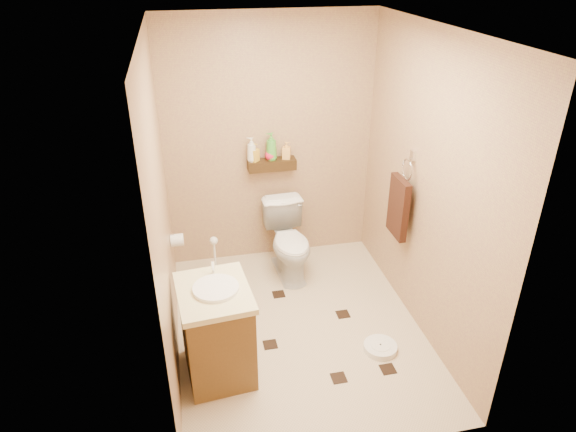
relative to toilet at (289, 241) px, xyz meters
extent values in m
plane|color=beige|center=(-0.10, -0.83, -0.35)|extent=(2.50, 2.50, 0.00)
cube|color=#A0755B|center=(-0.10, 0.42, 0.85)|extent=(2.00, 0.04, 2.40)
cube|color=#A0755B|center=(-0.10, -2.08, 0.85)|extent=(2.00, 0.04, 2.40)
cube|color=#A0755B|center=(-1.10, -0.83, 0.85)|extent=(0.04, 2.50, 2.40)
cube|color=#A0755B|center=(0.90, -0.83, 0.85)|extent=(0.04, 2.50, 2.40)
cube|color=silver|center=(-0.10, -0.83, 2.05)|extent=(2.00, 2.50, 0.02)
cube|color=#34210E|center=(-0.10, 0.34, 0.67)|extent=(0.46, 0.14, 0.10)
cube|color=black|center=(-0.37, -0.99, -0.35)|extent=(0.11, 0.11, 0.01)
cube|color=black|center=(0.32, -0.75, -0.35)|extent=(0.11, 0.11, 0.01)
cube|color=black|center=(0.06, -1.46, -0.35)|extent=(0.11, 0.11, 0.01)
cube|color=black|center=(-0.63, -0.32, -0.35)|extent=(0.11, 0.11, 0.01)
cube|color=black|center=(0.45, -1.45, -0.35)|extent=(0.11, 0.11, 0.01)
cube|color=black|center=(-0.18, -0.34, -0.35)|extent=(0.11, 0.11, 0.01)
imported|color=white|center=(0.00, 0.00, 0.00)|extent=(0.43, 0.71, 0.70)
cube|color=brown|center=(-0.80, -1.18, 0.00)|extent=(0.51, 0.61, 0.70)
cube|color=beige|center=(-0.80, -1.18, 0.37)|extent=(0.55, 0.65, 0.04)
cylinder|color=white|center=(-0.78, -1.18, 0.39)|extent=(0.32, 0.32, 0.04)
cylinder|color=silver|center=(-0.78, -0.99, 0.45)|extent=(0.03, 0.03, 0.11)
cylinder|color=white|center=(0.47, -1.23, -0.33)|extent=(0.33, 0.33, 0.05)
cylinder|color=white|center=(0.47, -1.23, -0.30)|extent=(0.16, 0.16, 0.01)
cylinder|color=#196466|center=(-0.72, 0.03, -0.29)|extent=(0.11, 0.11, 0.12)
cylinder|color=white|center=(-0.72, 0.03, -0.08)|extent=(0.02, 0.02, 0.33)
sphere|color=white|center=(-0.72, 0.03, 0.08)|extent=(0.08, 0.08, 0.08)
cube|color=silver|center=(0.89, -0.58, 1.03)|extent=(0.03, 0.06, 0.08)
torus|color=silver|center=(0.85, -0.58, 0.91)|extent=(0.02, 0.19, 0.19)
cube|color=#361A10|center=(0.81, -0.58, 0.57)|extent=(0.06, 0.30, 0.52)
cylinder|color=white|center=(-1.04, -0.18, 0.25)|extent=(0.11, 0.11, 0.11)
cylinder|color=silver|center=(-1.08, -0.18, 0.31)|extent=(0.04, 0.02, 0.02)
imported|color=silver|center=(-0.29, 0.34, 0.83)|extent=(0.11, 0.11, 0.23)
imported|color=gold|center=(-0.27, 0.34, 0.81)|extent=(0.11, 0.11, 0.18)
imported|color=#E71B45|center=(-0.11, 0.34, 0.79)|extent=(0.14, 0.14, 0.14)
imported|color=green|center=(-0.10, 0.34, 0.85)|extent=(0.13, 0.13, 0.27)
imported|color=#E7A84D|center=(0.04, 0.34, 0.80)|extent=(0.10, 0.09, 0.17)
camera|label=1|loc=(-0.90, -4.14, 2.51)|focal=32.00mm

